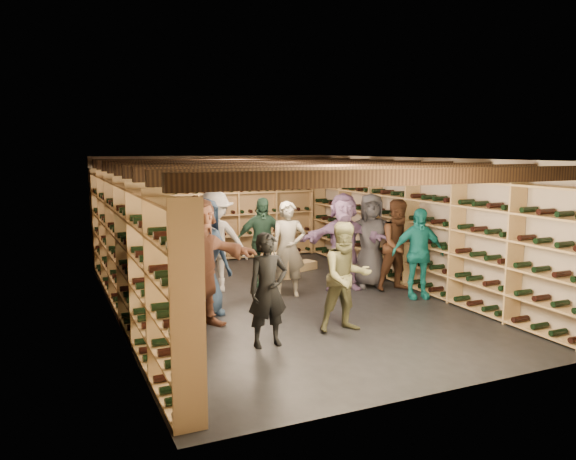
# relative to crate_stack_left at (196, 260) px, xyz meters

# --- Properties ---
(ground) EXTENTS (8.00, 8.00, 0.00)m
(ground) POSITION_rel_crate_stack_left_xyz_m (1.00, -1.96, -0.42)
(ground) COLOR black
(ground) RESTS_ON ground
(walls) EXTENTS (5.52, 8.02, 2.40)m
(walls) POSITION_rel_crate_stack_left_xyz_m (1.00, -1.96, 0.78)
(walls) COLOR tan
(walls) RESTS_ON ground
(ceiling) EXTENTS (5.50, 8.00, 0.01)m
(ceiling) POSITION_rel_crate_stack_left_xyz_m (1.00, -1.96, 1.98)
(ceiling) COLOR beige
(ceiling) RESTS_ON walls
(ceiling_joists) EXTENTS (5.40, 7.12, 0.18)m
(ceiling_joists) POSITION_rel_crate_stack_left_xyz_m (1.00, -1.96, 1.84)
(ceiling_joists) COLOR black
(ceiling_joists) RESTS_ON ground
(wine_rack_left) EXTENTS (0.32, 7.50, 2.15)m
(wine_rack_left) POSITION_rel_crate_stack_left_xyz_m (-1.57, -1.96, 0.65)
(wine_rack_left) COLOR #A88251
(wine_rack_left) RESTS_ON ground
(wine_rack_right) EXTENTS (0.32, 7.50, 2.15)m
(wine_rack_right) POSITION_rel_crate_stack_left_xyz_m (3.57, -1.96, 0.65)
(wine_rack_right) COLOR #A88251
(wine_rack_right) RESTS_ON ground
(wine_rack_back) EXTENTS (4.70, 0.30, 2.15)m
(wine_rack_back) POSITION_rel_crate_stack_left_xyz_m (1.00, 1.87, 0.65)
(wine_rack_back) COLOR #A88251
(wine_rack_back) RESTS_ON ground
(crate_stack_left) EXTENTS (0.55, 0.41, 0.85)m
(crate_stack_left) POSITION_rel_crate_stack_left_xyz_m (0.00, 0.00, 0.00)
(crate_stack_left) COLOR tan
(crate_stack_left) RESTS_ON ground
(crate_stack_right) EXTENTS (0.57, 0.46, 0.51)m
(crate_stack_right) POSITION_rel_crate_stack_left_xyz_m (1.53, -0.40, -0.17)
(crate_stack_right) COLOR tan
(crate_stack_right) RESTS_ON ground
(crate_loose) EXTENTS (0.58, 0.47, 0.17)m
(crate_loose) POSITION_rel_crate_stack_left_xyz_m (2.38, 0.16, -0.34)
(crate_loose) COLOR tan
(crate_loose) RESTS_ON ground
(person_0) EXTENTS (0.93, 0.71, 1.70)m
(person_0) POSITION_rel_crate_stack_left_xyz_m (-1.18, -3.05, 0.43)
(person_0) COLOR black
(person_0) RESTS_ON ground
(person_1) EXTENTS (0.55, 0.37, 1.50)m
(person_1) POSITION_rel_crate_stack_left_xyz_m (-0.07, -3.89, 0.32)
(person_1) COLOR black
(person_1) RESTS_ON ground
(person_2) EXTENTS (0.81, 0.66, 1.56)m
(person_2) POSITION_rel_crate_stack_left_xyz_m (1.16, -3.77, 0.35)
(person_2) COLOR brown
(person_2) RESTS_ON ground
(person_4) EXTENTS (0.99, 0.63, 1.56)m
(person_4) POSITION_rel_crate_stack_left_xyz_m (3.18, -2.71, 0.36)
(person_4) COLOR #167C79
(person_4) RESTS_ON ground
(person_5) EXTENTS (1.86, 1.03, 1.91)m
(person_5) POSITION_rel_crate_stack_left_xyz_m (-0.69, -2.80, 0.53)
(person_5) COLOR brown
(person_5) RESTS_ON ground
(person_6) EXTENTS (1.04, 0.86, 1.84)m
(person_6) POSITION_rel_crate_stack_left_xyz_m (-0.47, -2.23, 0.49)
(person_6) COLOR #21334B
(person_6) RESTS_ON ground
(person_7) EXTENTS (0.71, 0.58, 1.66)m
(person_7) POSITION_rel_crate_stack_left_xyz_m (1.20, -1.68, 0.41)
(person_7) COLOR gray
(person_7) RESTS_ON ground
(person_8) EXTENTS (0.86, 0.70, 1.66)m
(person_8) POSITION_rel_crate_stack_left_xyz_m (3.18, -2.16, 0.41)
(person_8) COLOR #432616
(person_8) RESTS_ON ground
(person_9) EXTENTS (1.33, 1.05, 1.81)m
(person_9) POSITION_rel_crate_stack_left_xyz_m (0.13, -0.83, 0.48)
(person_9) COLOR #A69F99
(person_9) RESTS_ON ground
(person_10) EXTENTS (1.05, 0.62, 1.67)m
(person_10) POSITION_rel_crate_stack_left_xyz_m (1.05, -0.79, 0.41)
(person_10) COLOR #244534
(person_10) RESTS_ON ground
(person_11) EXTENTS (1.72, 1.04, 1.77)m
(person_11) POSITION_rel_crate_stack_left_xyz_m (2.31, -1.66, 0.46)
(person_11) COLOR slate
(person_11) RESTS_ON ground
(person_12) EXTENTS (0.99, 0.82, 1.75)m
(person_12) POSITION_rel_crate_stack_left_xyz_m (2.86, -1.71, 0.45)
(person_12) COLOR #2F2E33
(person_12) RESTS_ON ground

